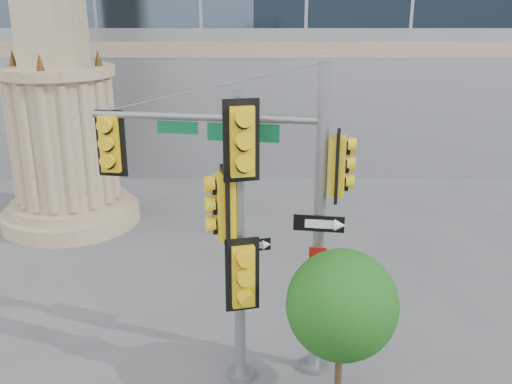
{
  "coord_description": "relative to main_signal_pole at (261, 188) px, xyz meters",
  "views": [
    {
      "loc": [
        0.14,
        -8.67,
        6.95
      ],
      "look_at": [
        0.12,
        2.0,
        3.39
      ],
      "focal_mm": 40.0,
      "sensor_mm": 36.0,
      "label": 1
    }
  ],
  "objects": [
    {
      "name": "monument",
      "position": [
        -6.21,
        7.79,
        1.8
      ],
      "size": [
        4.4,
        4.4,
        16.6
      ],
      "color": "#9B8969",
      "rests_on": "ground"
    },
    {
      "name": "main_signal_pole",
      "position": [
        0.0,
        0.0,
        0.0
      ],
      "size": [
        4.62,
        1.14,
        6.0
      ],
      "rotation": [
        0.0,
        0.0,
        -0.16
      ],
      "color": "slate",
      "rests_on": "ground"
    },
    {
      "name": "secondary_signal_pole",
      "position": [
        -0.42,
        -0.62,
        -0.45
      ],
      "size": [
        1.03,
        0.74,
        5.56
      ],
      "rotation": [
        0.0,
        0.0,
        0.23
      ],
      "color": "slate",
      "rests_on": "ground"
    },
    {
      "name": "street_tree",
      "position": [
        1.41,
        -1.34,
        -1.71
      ],
      "size": [
        1.96,
        1.91,
        3.05
      ],
      "color": "#9B8969",
      "rests_on": "ground"
    }
  ]
}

